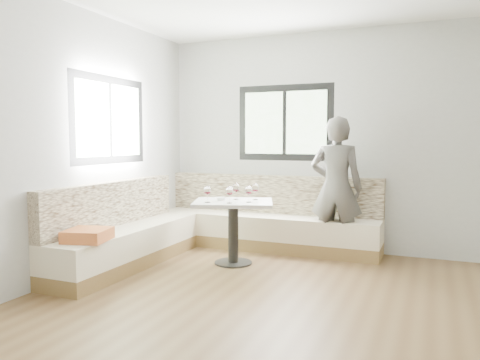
% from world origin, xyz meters
% --- Properties ---
extents(room, '(5.01, 5.01, 2.81)m').
position_xyz_m(room, '(-0.08, 0.08, 1.41)').
color(room, brown).
rests_on(room, ground).
extents(banquette, '(2.90, 2.80, 0.95)m').
position_xyz_m(banquette, '(-1.59, 1.62, 0.33)').
color(banquette, olive).
rests_on(banquette, ground).
extents(table, '(1.07, 0.95, 0.73)m').
position_xyz_m(table, '(-1.16, 1.38, 0.55)').
color(table, black).
rests_on(table, ground).
extents(person, '(0.64, 0.43, 1.70)m').
position_xyz_m(person, '(-0.14, 2.13, 0.85)').
color(person, '#55524D').
rests_on(person, ground).
extents(olive_ramekin, '(0.10, 0.10, 0.04)m').
position_xyz_m(olive_ramekin, '(-1.31, 1.36, 0.75)').
color(olive_ramekin, white).
rests_on(olive_ramekin, table).
extents(wine_glass_a, '(0.08, 0.08, 0.19)m').
position_xyz_m(wine_glass_a, '(-1.38, 1.15, 0.86)').
color(wine_glass_a, white).
rests_on(wine_glass_a, table).
extents(wine_glass_b, '(0.08, 0.08, 0.19)m').
position_xyz_m(wine_glass_b, '(-1.12, 1.18, 0.86)').
color(wine_glass_b, white).
rests_on(wine_glass_b, table).
extents(wine_glass_c, '(0.08, 0.08, 0.19)m').
position_xyz_m(wine_glass_c, '(-0.96, 1.33, 0.86)').
color(wine_glass_c, white).
rests_on(wine_glass_c, table).
extents(wine_glass_d, '(0.08, 0.08, 0.19)m').
position_xyz_m(wine_glass_d, '(-1.19, 1.51, 0.86)').
color(wine_glass_d, white).
rests_on(wine_glass_d, table).
extents(wine_glass_e, '(0.08, 0.08, 0.19)m').
position_xyz_m(wine_glass_e, '(-0.97, 1.58, 0.86)').
color(wine_glass_e, white).
rests_on(wine_glass_e, table).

